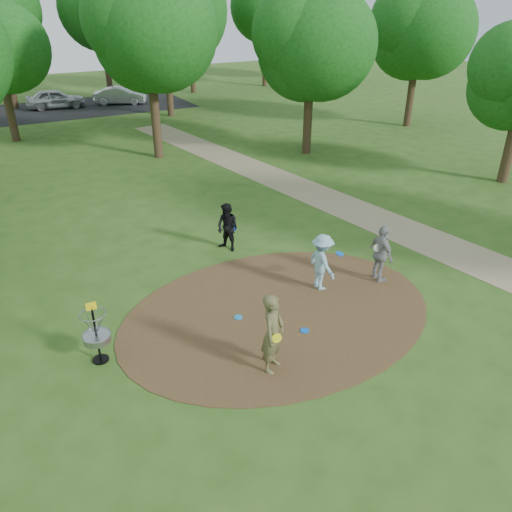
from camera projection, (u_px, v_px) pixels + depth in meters
ground at (278, 312)px, 12.94m from camera, size 100.00×100.00×0.00m
dirt_clearing at (278, 312)px, 12.93m from camera, size 8.40×8.40×0.02m
footpath at (409, 233)px, 17.28m from camera, size 7.55×39.89×0.01m
parking_lot at (92, 106)px, 37.05m from camera, size 14.00×8.00×0.01m
player_observer_with_disc at (273, 333)px, 10.56m from camera, size 0.81×0.78×1.88m
player_throwing_with_disc at (322, 262)px, 13.64m from camera, size 1.03×1.07×1.63m
player_walking_with_disc at (228, 227)px, 15.77m from camera, size 0.86×0.94×1.57m
player_waiting_with_disc at (381, 254)px, 13.99m from camera, size 0.57×1.05×1.72m
disc_ground_cyan at (238, 317)px, 12.68m from camera, size 0.22×0.22×0.02m
disc_ground_blue at (305, 331)px, 12.18m from camera, size 0.22×0.22×0.02m
car_left at (55, 99)px, 36.09m from camera, size 4.11×1.93×1.36m
car_right at (120, 96)px, 37.54m from camera, size 4.00×2.74×1.25m
disc_golf_basket at (95, 328)px, 10.83m from camera, size 0.63×0.63×1.54m
tree_ring at (206, 55)px, 18.49m from camera, size 37.09×46.09×9.87m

